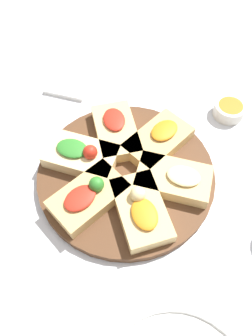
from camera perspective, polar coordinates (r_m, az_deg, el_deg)
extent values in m
plane|color=silver|center=(0.67, 0.00, -1.48)|extent=(3.00, 3.00, 0.00)
cylinder|color=#51331E|center=(0.66, 0.00, -1.08)|extent=(0.35, 0.35, 0.02)
cube|color=#DBB775|center=(0.60, 2.63, -7.29)|extent=(0.15, 0.16, 0.03)
ellipsoid|color=orange|center=(0.57, 3.26, -8.00)|extent=(0.08, 0.08, 0.01)
sphere|color=beige|center=(0.58, 2.07, -4.56)|extent=(0.03, 0.03, 0.03)
cube|color=#DBB775|center=(0.63, 8.23, -1.89)|extent=(0.12, 0.16, 0.03)
ellipsoid|color=beige|center=(0.62, 10.03, -1.35)|extent=(0.06, 0.07, 0.01)
cube|color=tan|center=(0.68, 5.58, 4.74)|extent=(0.16, 0.11, 0.03)
ellipsoid|color=orange|center=(0.67, 6.71, 6.54)|extent=(0.07, 0.06, 0.01)
cube|color=#DBB775|center=(0.69, -1.74, 6.38)|extent=(0.16, 0.16, 0.03)
ellipsoid|color=red|center=(0.69, -2.08, 8.47)|extent=(0.08, 0.08, 0.01)
cube|color=#E5C689|center=(0.66, -7.77, 2.10)|extent=(0.11, 0.16, 0.03)
ellipsoid|color=#2D7A28|center=(0.65, -9.38, 3.42)|extent=(0.06, 0.07, 0.01)
sphere|color=red|center=(0.64, -6.25, 2.78)|extent=(0.03, 0.03, 0.03)
cube|color=tan|center=(0.61, -6.51, -5.02)|extent=(0.16, 0.12, 0.03)
ellipsoid|color=red|center=(0.59, -8.01, -5.18)|extent=(0.07, 0.06, 0.01)
sphere|color=#2D7A28|center=(0.60, -5.15, -2.82)|extent=(0.03, 0.03, 0.03)
cube|color=white|center=(0.85, -9.49, 14.87)|extent=(0.14, 0.13, 0.01)
cylinder|color=silver|center=(0.79, 17.53, 9.63)|extent=(0.07, 0.07, 0.03)
cylinder|color=olive|center=(0.78, 17.76, 10.23)|extent=(0.05, 0.05, 0.01)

